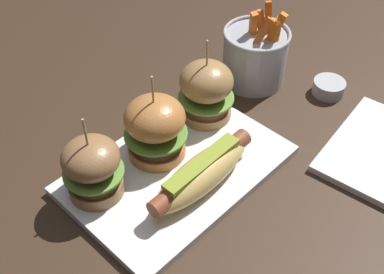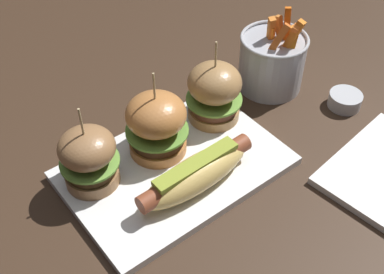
# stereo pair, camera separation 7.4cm
# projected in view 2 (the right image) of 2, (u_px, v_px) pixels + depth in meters

# --- Properties ---
(ground_plane) EXTENTS (3.00, 3.00, 0.00)m
(ground_plane) POSITION_uv_depth(u_px,v_px,m) (175.00, 171.00, 0.76)
(ground_plane) COLOR #382619
(platter_main) EXTENTS (0.33, 0.22, 0.01)m
(platter_main) POSITION_uv_depth(u_px,v_px,m) (175.00, 168.00, 0.76)
(platter_main) COLOR white
(platter_main) RESTS_ON ground
(hot_dog) EXTENTS (0.20, 0.06, 0.05)m
(hot_dog) POSITION_uv_depth(u_px,v_px,m) (198.00, 172.00, 0.71)
(hot_dog) COLOR #D8B45F
(hot_dog) RESTS_ON platter_main
(slider_left) EXTENTS (0.09, 0.09, 0.14)m
(slider_left) POSITION_uv_depth(u_px,v_px,m) (89.00, 158.00, 0.70)
(slider_left) COLOR olive
(slider_left) RESTS_ON platter_main
(slider_center) EXTENTS (0.10, 0.10, 0.15)m
(slider_center) POSITION_uv_depth(u_px,v_px,m) (155.00, 125.00, 0.74)
(slider_center) COLOR #B6723A
(slider_center) RESTS_ON platter_main
(slider_right) EXTENTS (0.09, 0.09, 0.15)m
(slider_right) POSITION_uv_depth(u_px,v_px,m) (214.00, 92.00, 0.80)
(slider_right) COLOR #A37847
(slider_right) RESTS_ON platter_main
(fries_bucket) EXTENTS (0.12, 0.12, 0.15)m
(fries_bucket) POSITION_uv_depth(u_px,v_px,m) (272.00, 61.00, 0.88)
(fries_bucket) COLOR #A8AAB2
(fries_bucket) RESTS_ON ground
(sauce_ramekin) EXTENTS (0.06, 0.06, 0.03)m
(sauce_ramekin) POSITION_uv_depth(u_px,v_px,m) (345.00, 100.00, 0.86)
(sauce_ramekin) COLOR #B7BABF
(sauce_ramekin) RESTS_ON ground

